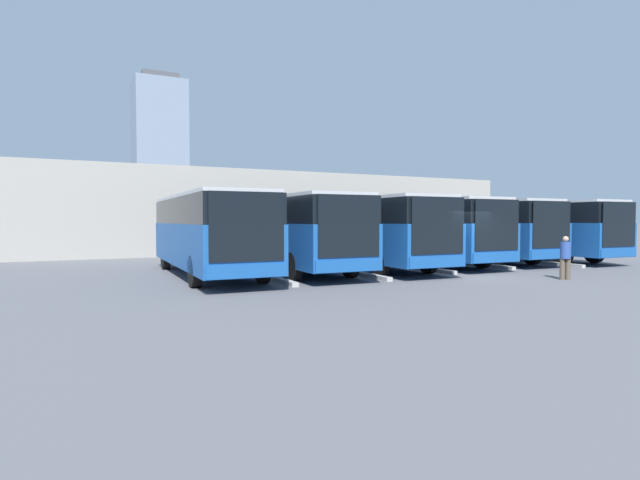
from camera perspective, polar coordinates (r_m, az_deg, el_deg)
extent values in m
plane|color=#5B5B60|center=(20.17, 16.49, -3.99)|extent=(600.00, 600.00, 0.00)
cube|color=#19519E|center=(29.92, 22.46, 0.34)|extent=(2.94, 10.75, 1.59)
cube|color=black|center=(29.90, 22.50, 2.79)|extent=(2.89, 10.59, 0.97)
cube|color=black|center=(26.58, 31.01, 1.55)|extent=(2.28, 0.11, 2.06)
cube|color=#19519E|center=(26.62, 30.96, -1.27)|extent=(2.46, 0.14, 0.40)
cube|color=silver|center=(29.92, 22.51, 3.83)|extent=(2.82, 10.32, 0.12)
cylinder|color=black|center=(28.74, 28.85, -1.30)|extent=(0.33, 1.04, 1.03)
cylinder|color=black|center=(26.93, 25.98, -1.47)|extent=(0.33, 1.04, 1.03)
cylinder|color=black|center=(33.06, 19.56, -0.71)|extent=(0.33, 1.04, 1.03)
cylinder|color=black|center=(31.50, 16.59, -0.82)|extent=(0.33, 1.04, 1.03)
cube|color=#B2B2AD|center=(27.59, 22.53, -2.25)|extent=(0.45, 6.49, 0.15)
cube|color=#19519E|center=(27.86, 16.48, 0.28)|extent=(2.94, 10.75, 1.59)
cube|color=black|center=(27.85, 16.51, 2.92)|extent=(2.89, 10.59, 0.97)
cube|color=black|center=(24.11, 24.96, 1.62)|extent=(2.28, 0.11, 2.06)
cube|color=#19519E|center=(24.15, 24.92, -1.49)|extent=(2.46, 0.14, 0.40)
cube|color=silver|center=(27.86, 16.52, 4.04)|extent=(2.82, 10.32, 0.12)
cylinder|color=black|center=(26.36, 23.11, -1.50)|extent=(0.33, 1.04, 1.03)
cylinder|color=black|center=(24.71, 19.56, -1.69)|extent=(0.33, 1.04, 1.03)
cylinder|color=black|center=(31.16, 14.01, -0.83)|extent=(0.33, 1.04, 1.03)
cylinder|color=black|center=(29.77, 10.59, -0.94)|extent=(0.33, 1.04, 1.03)
cube|color=#B2B2AD|center=(25.55, 16.01, -2.51)|extent=(0.45, 6.49, 0.15)
cube|color=#19519E|center=(25.34, 11.03, 0.15)|extent=(2.94, 10.75, 1.59)
cube|color=black|center=(25.32, 11.05, 3.04)|extent=(2.89, 10.59, 0.97)
cube|color=black|center=(21.23, 19.58, 1.64)|extent=(2.28, 0.11, 2.06)
cube|color=#19519E|center=(21.28, 19.54, -1.89)|extent=(2.46, 0.14, 0.40)
cube|color=silver|center=(25.34, 11.06, 4.28)|extent=(2.82, 10.32, 0.12)
cylinder|color=black|center=(23.56, 18.02, -1.86)|extent=(0.33, 1.04, 1.03)
cylinder|color=black|center=(22.06, 13.67, -2.08)|extent=(0.33, 1.04, 1.03)
cylinder|color=black|center=(28.73, 8.98, -1.04)|extent=(0.33, 1.04, 1.03)
cylinder|color=black|center=(27.52, 5.03, -1.17)|extent=(0.33, 1.04, 1.03)
cube|color=#B2B2AD|center=(23.06, 9.96, -2.96)|extent=(0.45, 6.49, 0.15)
cube|color=#19519E|center=(22.77, 4.94, -0.06)|extent=(2.94, 10.75, 1.59)
cube|color=black|center=(22.76, 4.95, 3.16)|extent=(2.89, 10.59, 0.97)
cube|color=black|center=(18.32, 13.33, 1.62)|extent=(2.28, 0.11, 2.06)
cube|color=#19519E|center=(18.37, 13.30, -2.46)|extent=(2.46, 0.14, 0.40)
cube|color=silver|center=(22.77, 4.95, 4.54)|extent=(2.82, 10.32, 0.12)
cylinder|color=black|center=(20.70, 12.27, -2.35)|extent=(0.33, 1.04, 1.03)
cylinder|color=black|center=(19.40, 6.88, -2.63)|extent=(0.33, 1.04, 1.03)
cylinder|color=black|center=(26.25, 3.49, -1.33)|extent=(0.33, 1.04, 1.03)
cylinder|color=black|center=(25.24, -1.08, -1.47)|extent=(0.33, 1.04, 1.03)
cube|color=#B2B2AD|center=(20.57, 3.06, -3.57)|extent=(0.45, 6.49, 0.15)
cube|color=#19519E|center=(21.27, -3.49, -0.22)|extent=(2.94, 10.75, 1.59)
cube|color=black|center=(21.25, -3.50, 3.23)|extent=(2.89, 10.59, 0.97)
cube|color=black|center=(16.40, 3.38, 1.61)|extent=(2.28, 0.11, 2.06)
cube|color=#19519E|center=(16.46, 3.38, -2.95)|extent=(2.46, 0.14, 0.40)
cube|color=silver|center=(21.27, -3.51, 4.70)|extent=(2.82, 10.32, 0.12)
cylinder|color=black|center=(18.81, 3.48, -2.77)|extent=(0.33, 1.04, 1.03)
cylinder|color=black|center=(17.83, -3.01, -3.05)|extent=(0.33, 1.04, 1.03)
cylinder|color=black|center=(24.80, -3.83, -1.55)|extent=(0.33, 1.04, 1.03)
cylinder|color=black|center=(24.07, -8.92, -1.68)|extent=(0.33, 1.04, 1.03)
cube|color=#B2B2AD|center=(19.22, -6.47, -3.99)|extent=(0.45, 6.49, 0.15)
cube|color=#19519E|center=(19.95, -12.72, -0.44)|extent=(2.94, 10.75, 1.59)
cube|color=black|center=(19.93, -12.75, 3.24)|extent=(2.89, 10.59, 0.97)
cube|color=black|center=(14.75, -8.31, 1.51)|extent=(2.28, 0.11, 2.06)
cube|color=#19519E|center=(14.82, -8.27, -3.56)|extent=(2.46, 0.14, 0.40)
cube|color=silver|center=(19.95, -12.76, 4.81)|extent=(2.82, 10.32, 0.12)
cylinder|color=black|center=(17.12, -6.57, -3.28)|extent=(0.33, 1.04, 1.03)
cylinder|color=black|center=(16.54, -14.13, -3.53)|extent=(0.33, 1.04, 1.03)
cylinder|color=black|center=(23.47, -11.70, -1.81)|extent=(0.33, 1.04, 1.03)
cylinder|color=black|center=(23.05, -17.24, -1.94)|extent=(0.33, 1.04, 1.03)
cylinder|color=brown|center=(20.31, 26.47, -3.00)|extent=(0.25, 0.25, 0.77)
cylinder|color=brown|center=(20.25, 25.95, -3.01)|extent=(0.25, 0.25, 0.77)
cylinder|color=#2D4C99|center=(20.23, 26.25, -1.06)|extent=(0.49, 0.49, 0.61)
sphere|color=tan|center=(20.21, 26.27, 0.10)|extent=(0.21, 0.21, 0.21)
cube|color=#A8A399|center=(38.06, -5.67, 3.08)|extent=(34.28, 10.63, 5.41)
cube|color=silver|center=(44.58, -8.88, 6.11)|extent=(34.28, 3.00, 0.24)
cylinder|color=slate|center=(50.48, 3.82, 2.75)|extent=(0.20, 0.20, 5.16)
cylinder|color=slate|center=(43.43, -24.57, 2.62)|extent=(0.20, 0.20, 5.16)
cube|color=#7F8EA3|center=(193.72, -17.87, 9.29)|extent=(17.90, 17.90, 52.29)
cube|color=#4C4C51|center=(198.96, -17.97, 17.13)|extent=(12.53, 12.53, 2.40)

